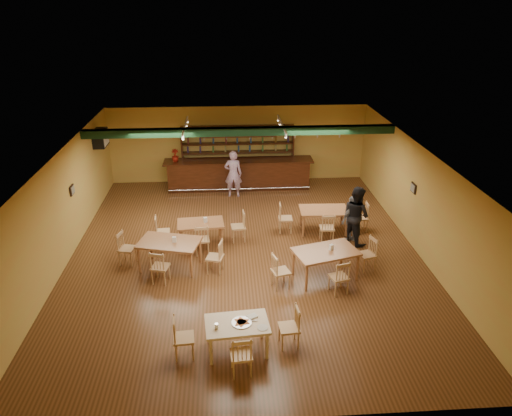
{
  "coord_description": "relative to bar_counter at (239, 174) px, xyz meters",
  "views": [
    {
      "loc": [
        -0.5,
        -12.13,
        6.86
      ],
      "look_at": [
        0.35,
        0.6,
        1.15
      ],
      "focal_mm": 33.45,
      "sensor_mm": 36.0,
      "label": 1
    }
  ],
  "objects": [
    {
      "name": "parmesan_shaker",
      "position": [
        -0.77,
        -9.44,
        0.19
      ],
      "size": [
        0.08,
        0.08,
        0.11
      ],
      "primitive_type": "cylinder",
      "rotation": [
        0.0,
        0.0,
        0.08
      ],
      "color": "#EAE5C6",
      "rests_on": "near_table"
    },
    {
      "name": "poinsettia",
      "position": [
        -2.38,
        0.0,
        0.8
      ],
      "size": [
        0.34,
        0.34,
        0.47
      ],
      "primitive_type": "imported",
      "rotation": [
        0.0,
        0.0,
        0.35
      ],
      "color": "maroon",
      "rests_on": "bar_counter"
    },
    {
      "name": "near_table",
      "position": [
        -0.35,
        -9.3,
        -0.22
      ],
      "size": [
        1.37,
        0.94,
        0.7
      ],
      "primitive_type": "cube",
      "rotation": [
        0.0,
        0.0,
        0.08
      ],
      "color": "beige",
      "rests_on": "ground"
    },
    {
      "name": "back_bar_hutch",
      "position": [
        -0.0,
        0.63,
        0.57
      ],
      "size": [
        4.38,
        0.4,
        2.28
      ],
      "primitive_type": "cube",
      "color": "black",
      "rests_on": "ground"
    },
    {
      "name": "track_rail_left",
      "position": [
        -1.79,
        -1.75,
        2.38
      ],
      "size": [
        0.05,
        2.5,
        0.05
      ],
      "primitive_type": "cube",
      "color": "white",
      "rests_on": "ceiling"
    },
    {
      "name": "pizza_server",
      "position": [
        -0.12,
        -9.26,
        0.15
      ],
      "size": [
        0.33,
        0.12,
        0.0
      ],
      "primitive_type": "cube",
      "rotation": [
        0.0,
        0.0,
        -0.09
      ],
      "color": "silver",
      "rests_on": "pizza_tray"
    },
    {
      "name": "dining_table_d",
      "position": [
        2.04,
        -6.62,
        -0.16
      ],
      "size": [
        1.83,
        1.39,
        0.81
      ],
      "primitive_type": "cube",
      "rotation": [
        0.0,
        0.0,
        0.28
      ],
      "color": "#9D6237",
      "rests_on": "ground"
    },
    {
      "name": "napkin_stack",
      "position": [
        -0.02,
        -9.12,
        0.15
      ],
      "size": [
        0.25,
        0.23,
        0.03
      ],
      "primitive_type": "cube",
      "rotation": [
        0.0,
        0.0,
        0.5
      ],
      "color": "white",
      "rests_on": "near_table"
    },
    {
      "name": "patron_right_a",
      "position": [
        3.33,
        -4.7,
        0.33
      ],
      "size": [
        1.02,
        1.1,
        1.8
      ],
      "primitive_type": "imported",
      "rotation": [
        0.0,
        0.0,
        2.09
      ],
      "color": "black",
      "rests_on": "ground"
    },
    {
      "name": "picture_right",
      "position": [
        4.98,
        -4.65,
        1.14
      ],
      "size": [
        0.04,
        0.34,
        0.28
      ],
      "primitive_type": "cube",
      "color": "black",
      "rests_on": "wall_right"
    },
    {
      "name": "track_rail_right",
      "position": [
        1.41,
        -1.75,
        2.38
      ],
      "size": [
        0.05,
        2.5,
        0.05
      ],
      "primitive_type": "cube",
      "color": "white",
      "rests_on": "ceiling"
    },
    {
      "name": "bar_counter",
      "position": [
        0.0,
        0.0,
        0.0
      ],
      "size": [
        5.66,
        0.85,
        1.13
      ],
      "primitive_type": "cube",
      "color": "black",
      "rests_on": "ground"
    },
    {
      "name": "patron_right_b",
      "position": [
        3.24,
        -4.62,
        0.17
      ],
      "size": [
        0.91,
        0.79,
        1.47
      ],
      "primitive_type": "imported",
      "rotation": [
        0.0,
        0.0,
        3.75
      ],
      "color": "gray",
      "rests_on": "ground"
    },
    {
      "name": "dining_table_c",
      "position": [
        -2.07,
        -5.83,
        -0.16
      ],
      "size": [
        1.81,
        1.35,
        0.81
      ],
      "primitive_type": "cube",
      "rotation": [
        0.0,
        0.0,
        -0.26
      ],
      "color": "#9D6237",
      "rests_on": "ground"
    },
    {
      "name": "picture_left",
      "position": [
        -4.96,
        -4.15,
        1.14
      ],
      "size": [
        0.04,
        0.34,
        0.28
      ],
      "primitive_type": "cube",
      "color": "black",
      "rests_on": "wall_left"
    },
    {
      "name": "dining_table_a",
      "position": [
        -1.29,
        -4.44,
        -0.22
      ],
      "size": [
        1.43,
        0.93,
        0.68
      ],
      "primitive_type": "cube",
      "rotation": [
        0.0,
        0.0,
        0.09
      ],
      "color": "#9D6237",
      "rests_on": "ground"
    },
    {
      "name": "dining_table_b",
      "position": [
        2.53,
        -3.9,
        -0.19
      ],
      "size": [
        1.53,
        0.95,
        0.75
      ],
      "primitive_type": "cube",
      "rotation": [
        0.0,
        0.0,
        -0.04
      ],
      "color": "#9D6237",
      "rests_on": "ground"
    },
    {
      "name": "ac_unit",
      "position": [
        -4.79,
        -0.95,
        1.79
      ],
      "size": [
        0.34,
        0.7,
        0.48
      ],
      "primitive_type": "cube",
      "color": "white",
      "rests_on": "wall_left"
    },
    {
      "name": "pizza_tray",
      "position": [
        -0.26,
        -9.3,
        0.14
      ],
      "size": [
        0.53,
        0.53,
        0.01
      ],
      "primitive_type": "cylinder",
      "rotation": [
        0.0,
        0.0,
        0.44
      ],
      "color": "silver",
      "rests_on": "near_table"
    },
    {
      "name": "floor",
      "position": [
        0.01,
        -5.15,
        -0.56
      ],
      "size": [
        12.0,
        12.0,
        0.0
      ],
      "primitive_type": "plane",
      "color": "#4F3116",
      "rests_on": "ground"
    },
    {
      "name": "side_plate",
      "position": [
        0.16,
        -9.49,
        0.14
      ],
      "size": [
        0.24,
        0.24,
        0.01
      ],
      "primitive_type": "cylinder",
      "rotation": [
        0.0,
        0.0,
        0.08
      ],
      "color": "white",
      "rests_on": "near_table"
    },
    {
      "name": "patron_bar",
      "position": [
        -0.23,
        -0.83,
        0.31
      ],
      "size": [
        0.66,
        0.46,
        1.75
      ],
      "primitive_type": "imported",
      "rotation": [
        0.0,
        0.0,
        3.08
      ],
      "color": "purple",
      "rests_on": "ground"
    },
    {
      "name": "ceiling_beam",
      "position": [
        0.01,
        -2.35,
        2.31
      ],
      "size": [
        10.0,
        0.3,
        0.25
      ],
      "primitive_type": "cube",
      "color": "black",
      "rests_on": "ceiling"
    }
  ]
}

